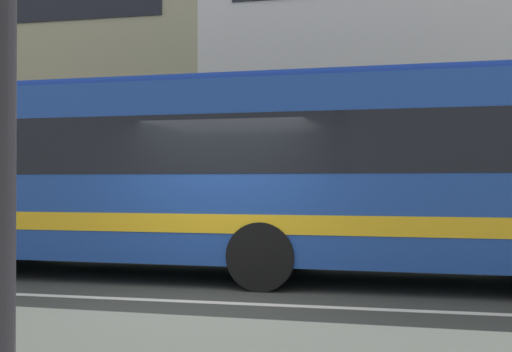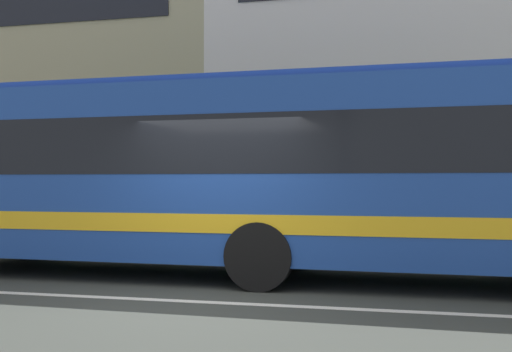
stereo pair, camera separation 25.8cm
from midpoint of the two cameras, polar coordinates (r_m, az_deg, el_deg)
The scene contains 4 objects.
ground_plane at distance 8.31m, azimuth -6.06°, elevation -11.49°, with size 160.00×160.00×0.00m, color #383B36.
lane_centre_line at distance 8.31m, azimuth -6.06°, elevation -11.46°, with size 60.00×0.16×0.01m, color silver.
hedge_row_far at distance 13.47m, azimuth 8.25°, elevation -5.55°, with size 16.95×1.10×0.81m, color #2D7431.
transit_bus at distance 10.27m, azimuth -2.65°, elevation 0.55°, with size 11.53×2.84×3.22m.
Camera 1 is at (2.40, -7.79, 1.57)m, focal length 43.40 mm.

